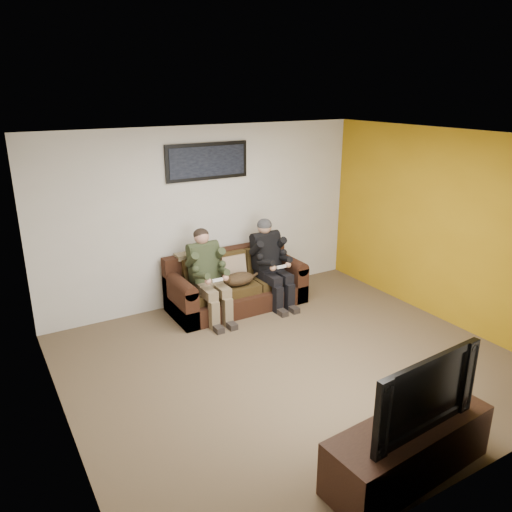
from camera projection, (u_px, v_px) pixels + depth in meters
floor at (292, 363)px, 5.89m from camera, size 5.00×5.00×0.00m
ceiling at (298, 138)px, 5.06m from camera, size 5.00×5.00×0.00m
wall_back at (207, 216)px, 7.31m from camera, size 5.00×0.00×5.00m
wall_front at (470, 346)px, 3.64m from camera, size 5.00×0.00×5.00m
wall_left at (54, 308)px, 4.27m from camera, size 0.00×4.50×4.50m
wall_right at (448, 228)px, 6.68m from camera, size 0.00×4.50×4.50m
accent_wall_right at (448, 228)px, 6.67m from camera, size 0.00×4.50×4.50m
sofa at (235, 286)px, 7.38m from camera, size 1.98×0.86×0.81m
throw_pillow at (233, 268)px, 7.33m from camera, size 0.38×0.18×0.38m
throw_blanket at (189, 255)px, 7.14m from camera, size 0.41×0.20×0.07m
person_left at (208, 270)px, 6.88m from camera, size 0.51×0.87×1.25m
person_right at (270, 258)px, 7.37m from camera, size 0.51×0.86×1.26m
cat at (238, 279)px, 7.11m from camera, size 0.66×0.26×0.24m
framed_poster at (207, 161)px, 7.03m from camera, size 1.25×0.05×0.52m
tv_stand at (408, 449)px, 4.14m from camera, size 1.59×0.60×0.49m
television at (415, 389)px, 3.96m from camera, size 1.16×0.23×0.66m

